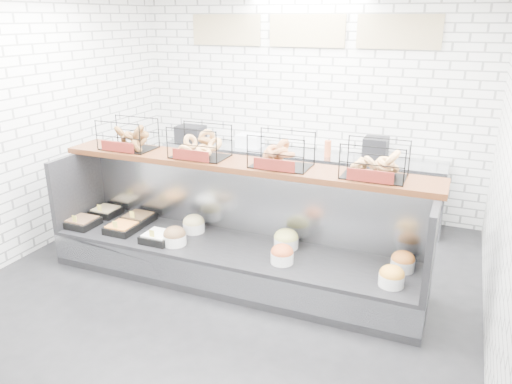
% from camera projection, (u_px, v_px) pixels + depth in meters
% --- Properties ---
extents(ground, '(5.50, 5.50, 0.00)m').
position_uv_depth(ground, '(220.00, 292.00, 5.13)').
color(ground, black).
rests_on(ground, ground).
extents(room_shell, '(5.02, 5.51, 3.01)m').
position_uv_depth(room_shell, '(242.00, 83.00, 4.97)').
color(room_shell, white).
rests_on(room_shell, ground).
extents(display_case, '(4.00, 0.90, 1.20)m').
position_uv_depth(display_case, '(232.00, 250.00, 5.33)').
color(display_case, black).
rests_on(display_case, ground).
extents(bagel_shelf, '(4.10, 0.50, 0.40)m').
position_uv_depth(bagel_shelf, '(239.00, 151.00, 5.12)').
color(bagel_shelf, '#401E0D').
rests_on(bagel_shelf, display_case).
extents(prep_counter, '(4.00, 0.60, 1.20)m').
position_uv_depth(prep_counter, '(295.00, 181.00, 7.09)').
color(prep_counter, '#93969B').
rests_on(prep_counter, ground).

